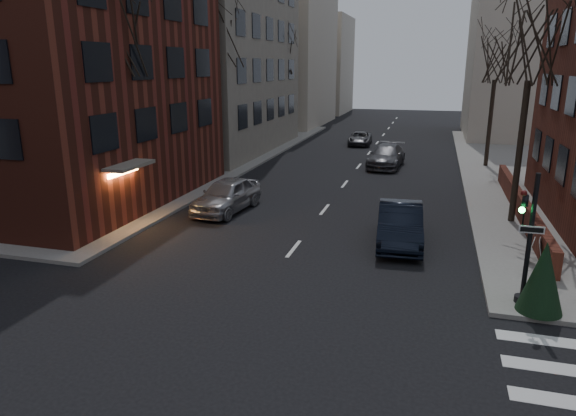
% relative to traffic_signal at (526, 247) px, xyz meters
% --- Properties ---
extents(sidewalk_far_left, '(44.00, 44.00, 0.15)m').
position_rel_traffic_signal_xyz_m(sidewalk_far_left, '(-36.94, 21.01, -1.83)').
color(sidewalk_far_left, gray).
rests_on(sidewalk_far_left, ground).
extents(building_left_brick, '(15.00, 15.00, 18.00)m').
position_rel_traffic_signal_xyz_m(building_left_brick, '(-23.44, 7.51, 7.09)').
color(building_left_brick, maroon).
rests_on(building_left_brick, ground).
extents(low_wall_right, '(0.35, 16.00, 1.00)m').
position_rel_traffic_signal_xyz_m(low_wall_right, '(1.36, 10.01, -1.26)').
color(low_wall_right, '#5B251A').
rests_on(low_wall_right, sidewalk_far_right).
extents(building_distant_la, '(14.00, 16.00, 18.00)m').
position_rel_traffic_signal_xyz_m(building_distant_la, '(-22.94, 46.01, 7.09)').
color(building_distant_la, '#B8AD9C').
rests_on(building_distant_la, ground).
extents(building_distant_ra, '(14.00, 14.00, 16.00)m').
position_rel_traffic_signal_xyz_m(building_distant_ra, '(7.06, 41.01, 6.09)').
color(building_distant_ra, '#B8AD9C').
rests_on(building_distant_ra, ground).
extents(building_distant_lb, '(10.00, 12.00, 14.00)m').
position_rel_traffic_signal_xyz_m(building_distant_lb, '(-20.94, 63.01, 5.09)').
color(building_distant_lb, '#B8AD9C').
rests_on(building_distant_lb, ground).
extents(traffic_signal, '(0.76, 0.44, 4.00)m').
position_rel_traffic_signal_xyz_m(traffic_signal, '(0.00, 0.00, 0.00)').
color(traffic_signal, black).
rests_on(traffic_signal, sidewalk_far_right).
extents(tree_left_a, '(4.18, 4.18, 10.26)m').
position_rel_traffic_signal_xyz_m(tree_left_a, '(-16.74, 5.01, 6.56)').
color(tree_left_a, '#2D231C').
rests_on(tree_left_a, sidewalk_far_left).
extents(tree_left_b, '(4.40, 4.40, 10.80)m').
position_rel_traffic_signal_xyz_m(tree_left_b, '(-16.74, 17.01, 7.00)').
color(tree_left_b, '#2D231C').
rests_on(tree_left_b, sidewalk_far_left).
extents(tree_left_c, '(3.96, 3.96, 9.72)m').
position_rel_traffic_signal_xyz_m(tree_left_c, '(-16.74, 31.01, 6.12)').
color(tree_left_c, '#2D231C').
rests_on(tree_left_c, sidewalk_far_left).
extents(tree_right_a, '(3.96, 3.96, 9.72)m').
position_rel_traffic_signal_xyz_m(tree_right_a, '(0.86, 9.01, 6.12)').
color(tree_right_a, '#2D231C').
rests_on(tree_right_a, sidewalk_far_right).
extents(tree_right_b, '(3.74, 3.74, 9.18)m').
position_rel_traffic_signal_xyz_m(tree_right_b, '(0.86, 23.01, 5.68)').
color(tree_right_b, '#2D231C').
rests_on(tree_right_b, sidewalk_far_right).
extents(streetlamp_near, '(0.36, 0.36, 6.28)m').
position_rel_traffic_signal_xyz_m(streetlamp_near, '(-16.14, 13.01, 2.33)').
color(streetlamp_near, black).
rests_on(streetlamp_near, sidewalk_far_left).
extents(streetlamp_far, '(0.36, 0.36, 6.28)m').
position_rel_traffic_signal_xyz_m(streetlamp_far, '(-16.14, 33.01, 2.33)').
color(streetlamp_far, black).
rests_on(streetlamp_far, sidewalk_far_left).
extents(parked_sedan, '(2.11, 5.10, 1.64)m').
position_rel_traffic_signal_xyz_m(parked_sedan, '(-3.94, 4.84, -1.09)').
color(parked_sedan, black).
rests_on(parked_sedan, ground).
extents(car_lane_silver, '(2.45, 5.04, 1.66)m').
position_rel_traffic_signal_xyz_m(car_lane_silver, '(-12.60, 7.39, -1.08)').
color(car_lane_silver, '#96969B').
rests_on(car_lane_silver, ground).
extents(car_lane_gray, '(2.56, 5.51, 1.56)m').
position_rel_traffic_signal_xyz_m(car_lane_gray, '(-6.02, 21.32, -1.13)').
color(car_lane_gray, '#45454B').
rests_on(car_lane_gray, ground).
extents(car_lane_far, '(2.16, 4.32, 1.18)m').
position_rel_traffic_signal_xyz_m(car_lane_far, '(-9.33, 31.32, -1.32)').
color(car_lane_far, '#3D3E42').
rests_on(car_lane_far, ground).
extents(sandwich_board, '(0.53, 0.65, 0.92)m').
position_rel_traffic_signal_xyz_m(sandwich_board, '(0.99, 3.62, -1.30)').
color(sandwich_board, silver).
rests_on(sandwich_board, sidewalk_far_right).
extents(evergreen_shrub, '(1.57, 1.57, 2.15)m').
position_rel_traffic_signal_xyz_m(evergreen_shrub, '(0.45, -0.49, -0.69)').
color(evergreen_shrub, black).
rests_on(evergreen_shrub, sidewalk_far_right).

